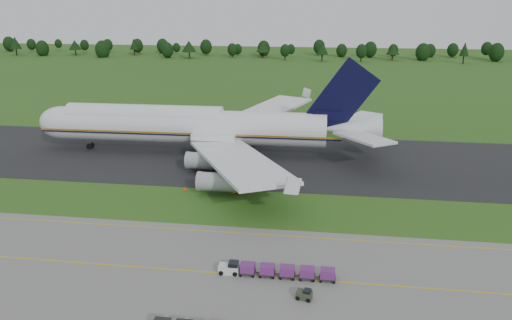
# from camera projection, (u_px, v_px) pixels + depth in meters

# --- Properties ---
(ground) EXTENTS (600.00, 600.00, 0.00)m
(ground) POSITION_uv_depth(u_px,v_px,m) (251.00, 208.00, 86.57)
(ground) COLOR #2A5319
(ground) RESTS_ON ground
(taxiway) EXTENTS (300.00, 40.00, 0.08)m
(taxiway) POSITION_uv_depth(u_px,v_px,m) (269.00, 159.00, 112.93)
(taxiway) COLOR black
(taxiway) RESTS_ON ground
(apron_markings) EXTENTS (300.00, 30.20, 0.01)m
(apron_markings) POSITION_uv_depth(u_px,v_px,m) (219.00, 295.00, 61.14)
(apron_markings) COLOR gold
(apron_markings) RESTS_ON apron
(tree_line) EXTENTS (522.84, 21.97, 11.97)m
(tree_line) POSITION_uv_depth(u_px,v_px,m) (324.00, 49.00, 291.16)
(tree_line) COLOR black
(tree_line) RESTS_ON ground
(aircraft) EXTENTS (80.69, 79.16, 22.80)m
(aircraft) POSITION_uv_depth(u_px,v_px,m) (196.00, 126.00, 115.48)
(aircraft) COLOR silver
(aircraft) RESTS_ON ground
(baggage_train) EXTENTS (15.30, 1.62, 1.56)m
(baggage_train) POSITION_uv_depth(u_px,v_px,m) (275.00, 271.00, 64.95)
(baggage_train) COLOR silver
(baggage_train) RESTS_ON apron
(utility_cart) EXTENTS (2.06, 1.49, 1.03)m
(utility_cart) POSITION_uv_depth(u_px,v_px,m) (304.00, 295.00, 60.17)
(utility_cart) COLOR #303927
(utility_cart) RESTS_ON apron
(edge_markers) EXTENTS (9.91, 0.30, 0.60)m
(edge_markers) POSITION_uv_depth(u_px,v_px,m) (209.00, 191.00, 93.33)
(edge_markers) COLOR #F24B07
(edge_markers) RESTS_ON ground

